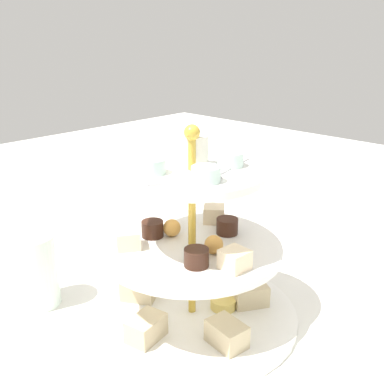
# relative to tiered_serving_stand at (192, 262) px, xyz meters

# --- Properties ---
(ground_plane) EXTENTS (2.40, 2.40, 0.00)m
(ground_plane) POSITION_rel_tiered_serving_stand_xyz_m (-0.00, 0.00, -0.09)
(ground_plane) COLOR silver
(tiered_serving_stand) EXTENTS (0.29, 0.29, 0.27)m
(tiered_serving_stand) POSITION_rel_tiered_serving_stand_xyz_m (0.00, 0.00, 0.00)
(tiered_serving_stand) COLOR white
(tiered_serving_stand) RESTS_ON ground_plane
(water_glass_short_left) EXTENTS (0.06, 0.06, 0.07)m
(water_glass_short_left) POSITION_rel_tiered_serving_stand_xyz_m (0.10, 0.23, -0.05)
(water_glass_short_left) COLOR silver
(water_glass_short_left) RESTS_ON ground_plane
(teacup_with_saucer) EXTENTS (0.09, 0.09, 0.05)m
(teacup_with_saucer) POSITION_rel_tiered_serving_stand_xyz_m (0.21, 0.16, -0.06)
(teacup_with_saucer) COLOR white
(teacup_with_saucer) RESTS_ON ground_plane
(butter_knife_right) EXTENTS (0.02, 0.17, 0.00)m
(butter_knife_right) POSITION_rel_tiered_serving_stand_xyz_m (0.30, -0.05, -0.08)
(butter_knife_right) COLOR silver
(butter_knife_right) RESTS_ON ground_plane
(water_glass_mid_back) EXTENTS (0.06, 0.06, 0.11)m
(water_glass_mid_back) POSITION_rel_tiered_serving_stand_xyz_m (-0.13, 0.18, -0.03)
(water_glass_mid_back) COLOR silver
(water_glass_mid_back) RESTS_ON ground_plane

